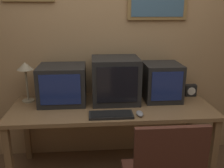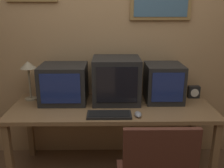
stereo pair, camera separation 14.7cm
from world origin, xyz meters
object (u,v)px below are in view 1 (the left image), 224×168
(desk_clock, at_px, (190,90))
(mouse_near_keyboard, at_px, (140,114))
(keyboard_main, at_px, (111,115))
(monitor_left, at_px, (63,84))
(monitor_center, at_px, (115,80))
(monitor_right, at_px, (162,82))
(desk_lamp, at_px, (25,71))

(desk_clock, bearing_deg, mouse_near_keyboard, -143.59)
(keyboard_main, xyz_separation_m, desk_clock, (0.88, 0.46, 0.05))
(monitor_left, height_order, monitor_center, monitor_center)
(monitor_right, bearing_deg, mouse_near_keyboard, -126.70)
(monitor_left, relative_size, desk_clock, 3.61)
(mouse_near_keyboard, bearing_deg, desk_clock, 36.41)
(mouse_near_keyboard, bearing_deg, monitor_center, 115.35)
(monitor_right, relative_size, desk_clock, 3.05)
(monitor_left, bearing_deg, desk_clock, 3.82)
(mouse_near_keyboard, height_order, desk_clock, desk_clock)
(keyboard_main, bearing_deg, monitor_left, 140.22)
(monitor_left, xyz_separation_m, desk_lamp, (-0.36, 0.06, 0.13))
(monitor_right, distance_m, desk_lamp, 1.35)
(keyboard_main, xyz_separation_m, desk_lamp, (-0.80, 0.43, 0.30))
(keyboard_main, bearing_deg, desk_lamp, 151.96)
(monitor_right, xyz_separation_m, desk_clock, (0.34, 0.07, -0.12))
(keyboard_main, bearing_deg, monitor_center, 79.12)
(desk_clock, relative_size, desk_lamp, 0.31)
(desk_lamp, bearing_deg, keyboard_main, -28.04)
(monitor_left, relative_size, monitor_center, 0.98)
(monitor_left, xyz_separation_m, keyboard_main, (0.45, -0.37, -0.17))
(monitor_center, xyz_separation_m, desk_lamp, (-0.87, 0.06, 0.09))
(monitor_right, relative_size, mouse_near_keyboard, 3.31)
(mouse_near_keyboard, bearing_deg, monitor_left, 151.53)
(monitor_right, distance_m, mouse_near_keyboard, 0.52)
(keyboard_main, bearing_deg, monitor_right, 35.51)
(monitor_right, bearing_deg, desk_clock, 11.92)
(monitor_center, distance_m, mouse_near_keyboard, 0.46)
(keyboard_main, distance_m, mouse_near_keyboard, 0.25)
(monitor_left, relative_size, desk_lamp, 1.12)
(monitor_center, xyz_separation_m, mouse_near_keyboard, (0.18, -0.38, -0.20))
(monitor_left, xyz_separation_m, desk_clock, (1.33, 0.09, -0.12))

